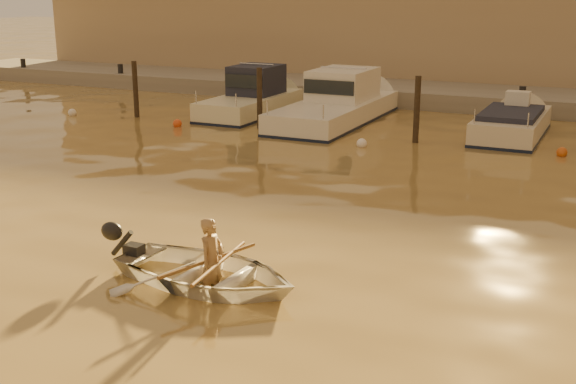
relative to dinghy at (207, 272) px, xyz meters
The scene contains 18 objects.
ground_plane 1.86m from the dinghy, 82.73° to the right, with size 160.00×160.00×0.00m, color olive.
dinghy is the anchor object (origin of this frame).
person 0.22m from the dinghy, ahead, with size 0.52×0.34×1.41m, color #98754C.
outboard_motor 1.50m from the dinghy, behind, with size 0.90×0.40×0.70m, color black, non-canonical shape.
oar_port 0.33m from the dinghy, ahead, with size 0.06×0.06×2.10m, color brown.
oar_starboard 0.22m from the dinghy, ahead, with size 0.06×0.06×2.10m, color brown.
moored_boat_1 15.72m from the dinghy, 115.63° to the left, with size 1.94×5.89×1.75m, color #E9E5C3, non-canonical shape.
moored_boat_2 14.59m from the dinghy, 103.66° to the left, with size 2.35×7.86×1.75m, color white, non-canonical shape.
moored_boat_3 14.39m from the dinghy, 79.99° to the left, with size 1.86×5.45×0.95m, color beige, non-canonical shape.
piling_0 15.78m from the dinghy, 130.62° to the left, with size 0.18×0.18×2.20m, color #2D2319.
piling_1 13.09m from the dinghy, 113.75° to the left, with size 0.18×0.18×2.20m, color #2D2319.
piling_2 11.99m from the dinghy, 89.84° to the left, with size 0.18×0.18×2.20m, color #2D2319.
fender_a 16.87m from the dinghy, 138.32° to the left, with size 0.30×0.30×0.30m, color white.
fender_b 13.60m from the dinghy, 125.62° to the left, with size 0.30×0.30×0.30m, color #DD4D1A.
fender_c 10.75m from the dinghy, 96.54° to the left, with size 0.30×0.30×0.30m, color white.
fender_d 12.66m from the dinghy, 70.53° to the left, with size 0.30×0.30×0.30m, color #C85517.
quay 19.67m from the dinghy, 89.32° to the left, with size 52.00×4.00×1.00m, color gray.
waterfront_building 25.27m from the dinghy, 89.47° to the left, with size 46.00×7.00×4.80m, color #9E8466.
Camera 1 is at (5.44, -7.20, 4.55)m, focal length 45.00 mm.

